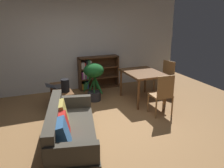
% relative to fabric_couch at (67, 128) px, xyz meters
% --- Properties ---
extents(ground_plane, '(8.16, 8.16, 0.00)m').
position_rel_fabric_couch_xyz_m(ground_plane, '(0.86, 0.40, -0.35)').
color(ground_plane, '#9E7042').
extents(back_wall_panel, '(6.80, 0.10, 2.70)m').
position_rel_fabric_couch_xyz_m(back_wall_panel, '(0.86, 3.10, 1.00)').
color(back_wall_panel, silver).
rests_on(back_wall_panel, ground_plane).
extents(fabric_couch, '(1.23, 2.14, 0.74)m').
position_rel_fabric_couch_xyz_m(fabric_couch, '(0.00, 0.00, 0.00)').
color(fabric_couch, brown).
rests_on(fabric_couch, ground_plane).
extents(media_console, '(0.39, 1.08, 0.54)m').
position_rel_fabric_couch_xyz_m(media_console, '(0.20, 1.67, -0.09)').
color(media_console, brown).
rests_on(media_console, ground_plane).
extents(open_laptop, '(0.44, 0.32, 0.09)m').
position_rel_fabric_couch_xyz_m(open_laptop, '(0.10, 1.78, 0.21)').
color(open_laptop, '#333338').
rests_on(open_laptop, media_console).
extents(desk_speaker, '(0.19, 0.19, 0.29)m').
position_rel_fabric_couch_xyz_m(desk_speaker, '(0.25, 1.37, 0.33)').
color(desk_speaker, black).
rests_on(desk_speaker, media_console).
extents(potted_floor_plant, '(0.54, 0.52, 1.01)m').
position_rel_fabric_couch_xyz_m(potted_floor_plant, '(1.10, 1.92, 0.31)').
color(potted_floor_plant, '#333338').
rests_on(potted_floor_plant, ground_plane).
extents(dining_table, '(0.87, 1.13, 0.78)m').
position_rel_fabric_couch_xyz_m(dining_table, '(2.29, 1.47, 0.34)').
color(dining_table, brown).
rests_on(dining_table, ground_plane).
extents(dining_chair_near, '(0.47, 0.43, 0.97)m').
position_rel_fabric_couch_xyz_m(dining_chair_near, '(2.25, 0.47, 0.19)').
color(dining_chair_near, olive).
rests_on(dining_chair_near, ground_plane).
extents(dining_chair_far, '(0.52, 0.55, 0.92)m').
position_rel_fabric_couch_xyz_m(dining_chair_far, '(3.22, 1.76, 0.17)').
color(dining_chair_far, olive).
rests_on(dining_chair_far, ground_plane).
extents(bookshelf, '(1.23, 0.30, 0.99)m').
position_rel_fabric_couch_xyz_m(bookshelf, '(1.47, 2.92, 0.14)').
color(bookshelf, '#56351E').
rests_on(bookshelf, ground_plane).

